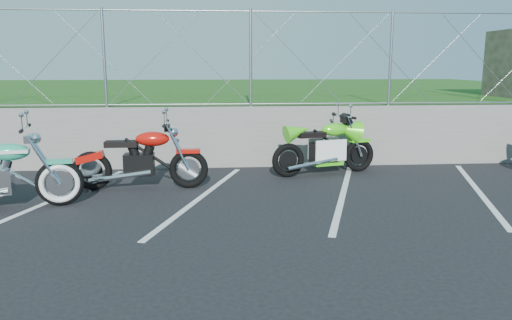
{
  "coord_description": "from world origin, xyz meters",
  "views": [
    {
      "loc": [
        0.25,
        -7.1,
        2.16
      ],
      "look_at": [
        0.93,
        1.3,
        0.55
      ],
      "focal_mm": 35.0,
      "sensor_mm": 36.0,
      "label": 1
    }
  ],
  "objects": [
    {
      "name": "naked_orange",
      "position": [
        -1.05,
        1.62,
        0.5
      ],
      "size": [
        2.37,
        0.8,
        1.18
      ],
      "rotation": [
        0.0,
        0.0,
        0.01
      ],
      "color": "black",
      "rests_on": "ground"
    },
    {
      "name": "sportbike_green",
      "position": [
        2.44,
        2.58,
        0.5
      ],
      "size": [
        2.21,
        0.86,
        1.17
      ],
      "rotation": [
        0.0,
        0.0,
        0.27
      ],
      "color": "black",
      "rests_on": "ground"
    },
    {
      "name": "retaining_wall",
      "position": [
        0.0,
        3.5,
        0.65
      ],
      "size": [
        30.0,
        0.22,
        1.3
      ],
      "primitive_type": "cube",
      "color": "slate",
      "rests_on": "ground"
    },
    {
      "name": "ground",
      "position": [
        0.0,
        0.0,
        0.0
      ],
      "size": [
        90.0,
        90.0,
        0.0
      ],
      "primitive_type": "plane",
      "color": "black",
      "rests_on": "ground"
    },
    {
      "name": "chain_link_fence",
      "position": [
        0.0,
        3.5,
        2.3
      ],
      "size": [
        28.0,
        0.03,
        2.0
      ],
      "color": "gray",
      "rests_on": "retaining_wall"
    },
    {
      "name": "grass_field",
      "position": [
        0.0,
        13.5,
        0.65
      ],
      "size": [
        30.0,
        20.0,
        1.3
      ],
      "primitive_type": "cube",
      "color": "#1A4612",
      "rests_on": "ground"
    },
    {
      "name": "parking_lines",
      "position": [
        1.2,
        1.0,
        0.0
      ],
      "size": [
        18.29,
        4.31,
        0.01
      ],
      "color": "silver",
      "rests_on": "ground"
    }
  ]
}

